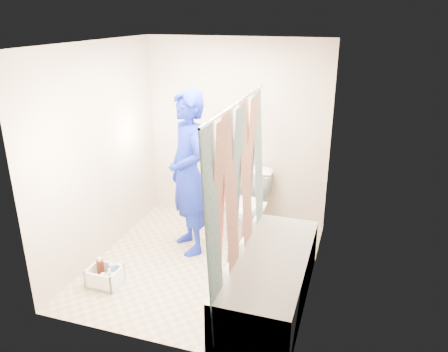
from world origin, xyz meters
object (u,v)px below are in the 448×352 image
(plumber, at_px, (188,174))
(cleaning_caddy, at_px, (106,277))
(bathtub, at_px, (269,277))
(toilet, at_px, (249,205))

(plumber, relative_size, cleaning_caddy, 5.70)
(bathtub, xyz_separation_m, plumber, (-1.12, 0.72, 0.69))
(bathtub, bearing_deg, cleaning_caddy, -170.97)
(bathtub, bearing_deg, toilet, 113.33)
(plumber, bearing_deg, cleaning_caddy, -71.85)
(bathtub, height_order, plumber, plumber)
(bathtub, height_order, toilet, toilet)
(plumber, xyz_separation_m, cleaning_caddy, (-0.55, -0.99, -0.86))
(plumber, bearing_deg, toilet, 91.25)
(bathtub, distance_m, cleaning_caddy, 1.70)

